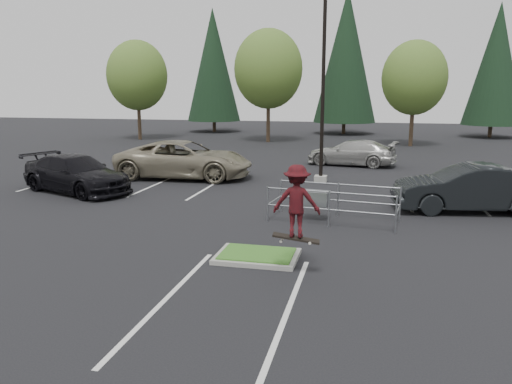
% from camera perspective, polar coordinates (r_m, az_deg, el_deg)
% --- Properties ---
extents(ground, '(120.00, 120.00, 0.00)m').
position_cam_1_polar(ground, '(13.67, 0.14, -7.60)').
color(ground, black).
rests_on(ground, ground).
extents(grass_median, '(2.20, 1.60, 0.16)m').
position_cam_1_polar(grass_median, '(13.65, 0.14, -7.29)').
color(grass_median, gray).
rests_on(grass_median, ground).
extents(stall_lines, '(22.62, 17.60, 0.01)m').
position_cam_1_polar(stall_lines, '(19.61, 0.21, -1.65)').
color(stall_lines, silver).
rests_on(stall_lines, ground).
extents(light_pole, '(0.70, 0.60, 10.12)m').
position_cam_1_polar(light_pole, '(24.70, 7.66, 11.64)').
color(light_pole, gray).
rests_on(light_pole, ground).
extents(decid_a, '(5.44, 5.44, 8.91)m').
position_cam_1_polar(decid_a, '(47.48, -13.40, 12.60)').
color(decid_a, '#38281C').
rests_on(decid_a, ground).
extents(decid_b, '(5.89, 5.89, 9.64)m').
position_cam_1_polar(decid_b, '(44.05, 1.42, 13.60)').
color(decid_b, '#38281C').
rests_on(decid_b, ground).
extents(decid_c, '(5.12, 5.12, 8.38)m').
position_cam_1_polar(decid_c, '(42.54, 17.63, 12.08)').
color(decid_c, '#38281C').
rests_on(decid_c, ground).
extents(conif_a, '(5.72, 5.72, 13.00)m').
position_cam_1_polar(conif_a, '(55.29, -4.91, 14.25)').
color(conif_a, '#38281C').
rests_on(conif_a, ground).
extents(conif_b, '(6.38, 6.38, 14.50)m').
position_cam_1_polar(conif_b, '(53.27, 10.26, 15.02)').
color(conif_b, '#38281C').
rests_on(conif_b, ground).
extents(conif_c, '(5.50, 5.50, 12.50)m').
position_cam_1_polar(conif_c, '(53.31, 25.77, 13.00)').
color(conif_c, '#38281C').
rests_on(conif_c, ground).
extents(cart_corral, '(4.54, 2.12, 1.24)m').
position_cam_1_polar(cart_corral, '(17.52, 7.31, -0.75)').
color(cart_corral, gray).
rests_on(cart_corral, ground).
extents(skateboarder, '(1.17, 0.69, 1.91)m').
position_cam_1_polar(skateboarder, '(12.00, 4.67, -1.10)').
color(skateboarder, black).
rests_on(skateboarder, ground).
extents(car_l_tan, '(7.12, 3.56, 1.94)m').
position_cam_1_polar(car_l_tan, '(26.09, -8.18, 3.71)').
color(car_l_tan, gray).
rests_on(car_l_tan, ground).
extents(car_l_black, '(6.16, 4.27, 1.66)m').
position_cam_1_polar(car_l_black, '(23.73, -20.05, 2.00)').
color(car_l_black, black).
rests_on(car_l_black, ground).
extents(car_r_charc, '(5.63, 2.69, 1.78)m').
position_cam_1_polar(car_r_charc, '(20.24, 23.11, 0.39)').
color(car_r_charc, black).
rests_on(car_r_charc, ground).
extents(car_far_silver, '(5.61, 3.06, 1.54)m').
position_cam_1_polar(car_far_silver, '(30.83, 10.96, 4.44)').
color(car_far_silver, '#AEADA8').
rests_on(car_far_silver, ground).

